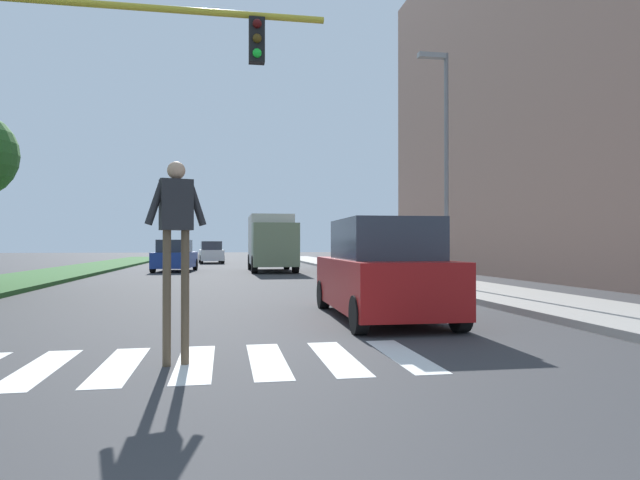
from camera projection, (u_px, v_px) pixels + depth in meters
name	position (u px, v px, depth m)	size (l,w,h in m)	color
ground_plane	(218.00, 271.00, 29.78)	(140.00, 140.00, 0.00)	#38383A
crosswalk	(195.00, 363.00, 6.76)	(5.85, 2.20, 0.01)	silver
median_strip	(61.00, 273.00, 26.51)	(3.77, 64.00, 0.15)	#2D5B28
apartment_block_right	(607.00, 83.00, 25.01)	(10.70, 28.41, 17.85)	#937060
sidewalk_right	(368.00, 270.00, 29.17)	(3.00, 64.00, 0.15)	#9E9991
street_lamp_right	(444.00, 148.00, 17.53)	(1.02, 0.24, 7.50)	slate
pedestrian_performer	(176.00, 229.00, 6.64)	(0.74, 0.33, 2.49)	brown
suv_crossing	(382.00, 272.00, 10.78)	(2.05, 4.64, 1.97)	maroon
sedan_midblock	(175.00, 257.00, 29.60)	(2.25, 4.32, 1.72)	navy
sedan_distant	(211.00, 253.00, 42.63)	(2.10, 4.30, 1.71)	silver
truck_box_delivery	(271.00, 241.00, 29.90)	(2.40, 6.20, 3.10)	gray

